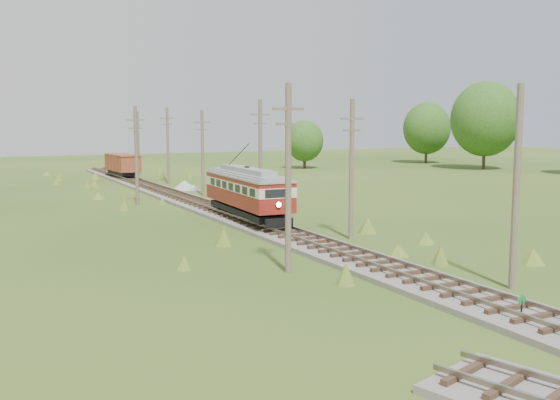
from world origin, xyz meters
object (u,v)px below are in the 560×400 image
switch_marker (522,306)px  gondola (123,164)px  streetcar (247,189)px  gravel_pile (186,185)px

switch_marker → gondola: bearing=89.8°
gondola → streetcar: bearing=-93.2°
switch_marker → gondola: (0.20, 64.11, 1.35)m
switch_marker → streetcar: bearing=89.5°
streetcar → gravel_pile: streetcar is taller
switch_marker → gravel_pile: switch_marker is taller
switch_marker → gondola: gondola is taller
streetcar → gravel_pile: 23.97m
switch_marker → streetcar: size_ratio=0.09×
gondola → gravel_pile: bearing=-81.4°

